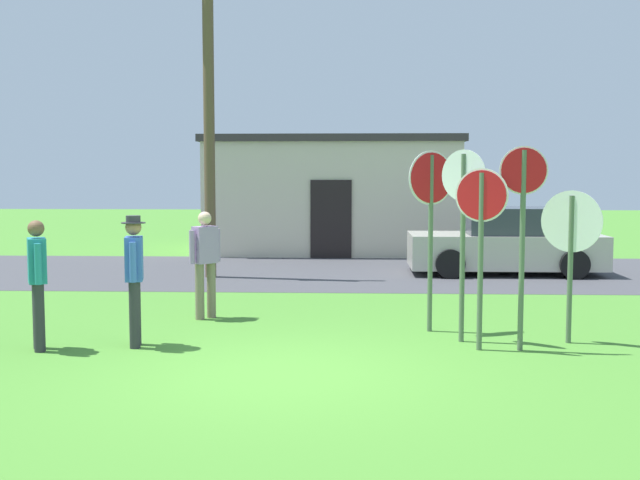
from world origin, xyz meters
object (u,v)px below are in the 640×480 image
Objects in this scene: stop_sign_leaning_left at (431,208)px; stop_sign_rear_left at (481,228)px; stop_sign_rear_right at (523,217)px; person_with_sunhat at (37,277)px; person_on_left at (205,259)px; person_in_blue at (134,273)px; parked_car_on_street at (507,244)px; stop_sign_far_back at (463,213)px; stop_sign_tallest at (571,239)px; utility_pole at (209,107)px.

stop_sign_rear_left is (0.53, -1.20, -0.20)m from stop_sign_leaning_left.
person_with_sunhat is (-6.23, -0.26, -0.79)m from stop_sign_rear_right.
stop_sign_rear_left reaches higher than person_on_left.
person_with_sunhat is at bearing -167.01° from person_in_blue.
stop_sign_leaning_left reaches higher than person_on_left.
parked_car_on_street is 1.65× the size of stop_sign_leaning_left.
person_in_blue is (1.19, 0.27, 0.03)m from person_with_sunhat.
parked_car_on_street is at bearing 51.13° from person_in_blue.
stop_sign_leaning_left is 1.00× the size of stop_sign_far_back.
person_on_left is at bearing 163.58° from stop_sign_tallest.
utility_pole is 8.21m from stop_sign_far_back.
utility_pole is at bearing 124.54° from stop_sign_rear_left.
person_in_blue reaches higher than person_with_sunhat.
stop_sign_rear_right is at bearing -48.80° from stop_sign_leaning_left.
stop_sign_leaning_left is 1.50× the size of person_in_blue.
utility_pole is at bearing 92.34° from person_in_blue.
stop_sign_far_back is 1.48m from stop_sign_tallest.
parked_car_on_street is at bearing 85.73° from stop_sign_tallest.
utility_pole is 2.72× the size of stop_sign_far_back.
person_in_blue is (-5.05, 0.01, -0.75)m from stop_sign_rear_right.
person_with_sunhat is at bearing -177.60° from stop_sign_rear_right.
stop_sign_far_back is (-0.69, 0.52, 0.02)m from stop_sign_rear_right.
stop_sign_tallest is (-0.55, -7.39, 0.72)m from parked_car_on_street.
person_on_left is 2.11m from person_in_blue.
stop_sign_far_back is at bearing 7.98° from person_with_sunhat.
stop_sign_tallest is at bearing 6.22° from person_with_sunhat.
person_in_blue is (-3.99, -1.19, -0.81)m from stop_sign_leaning_left.
stop_sign_leaning_left reaches higher than person_in_blue.
utility_pole is at bearing 125.65° from stop_sign_far_back.
parked_car_on_street is 2.48× the size of person_in_blue.
stop_sign_rear_right reaches higher than stop_sign_tallest.
stop_sign_far_back reaches higher than person_on_left.
stop_sign_rear_left is at bearing -66.08° from stop_sign_leaning_left.
person_in_blue is at bearing -175.19° from stop_sign_tallest.
stop_sign_rear_right is at bearing -36.88° from stop_sign_far_back.
utility_pole is 9.01m from stop_sign_rear_right.
utility_pole is 4.20× the size of person_on_left.
stop_sign_far_back is 1.54× the size of person_with_sunhat.
person_in_blue is at bearing 179.95° from stop_sign_rear_left.
utility_pole is 2.71× the size of stop_sign_leaning_left.
stop_sign_leaning_left is at bearing 158.67° from stop_sign_tallest.
stop_sign_far_back reaches higher than stop_sign_rear_left.
stop_sign_rear_right is (5.33, -6.99, -1.98)m from utility_pole.
person_in_blue reaches higher than parked_car_on_street.
stop_sign_tallest is 5.83m from person_in_blue.
stop_sign_tallest is at bearing -21.33° from stop_sign_leaning_left.
person_on_left is at bearing 152.84° from stop_sign_rear_left.
stop_sign_leaning_left is at bearing 118.07° from stop_sign_far_back.
parked_car_on_street is 1.83× the size of stop_sign_rear_left.
stop_sign_rear_left is at bearing 2.71° from person_with_sunhat.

